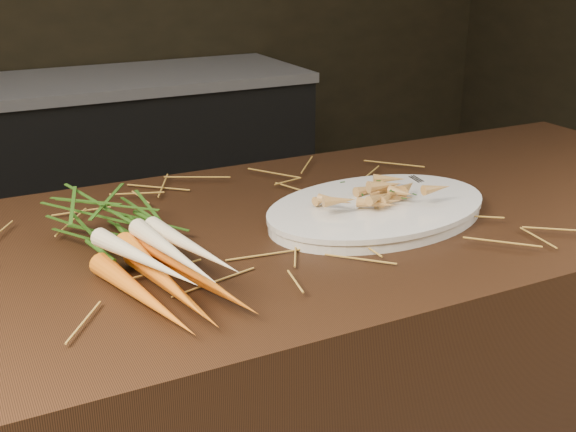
% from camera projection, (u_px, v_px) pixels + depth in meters
% --- Properties ---
extents(back_counter, '(1.82, 0.62, 0.84)m').
position_uv_depth(back_counter, '(86.00, 181.00, 2.95)').
color(back_counter, black).
rests_on(back_counter, ground).
extents(straw_bedding, '(1.40, 0.60, 0.02)m').
position_uv_depth(straw_bedding, '(124.00, 249.00, 1.08)').
color(straw_bedding, '#A6822F').
rests_on(straw_bedding, main_counter).
extents(root_veg_bunch, '(0.21, 0.47, 0.09)m').
position_uv_depth(root_veg_bunch, '(131.00, 238.00, 1.03)').
color(root_veg_bunch, orange).
rests_on(root_veg_bunch, main_counter).
extents(serving_platter, '(0.44, 0.32, 0.02)m').
position_uv_depth(serving_platter, '(377.00, 212.00, 1.22)').
color(serving_platter, white).
rests_on(serving_platter, main_counter).
extents(roasted_veg_heap, '(0.22, 0.17, 0.05)m').
position_uv_depth(roasted_veg_heap, '(378.00, 193.00, 1.21)').
color(roasted_veg_heap, '#B07A34').
rests_on(roasted_veg_heap, serving_platter).
extents(serving_fork, '(0.03, 0.15, 0.00)m').
position_uv_depth(serving_fork, '(446.00, 192.00, 1.28)').
color(serving_fork, silver).
rests_on(serving_fork, serving_platter).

